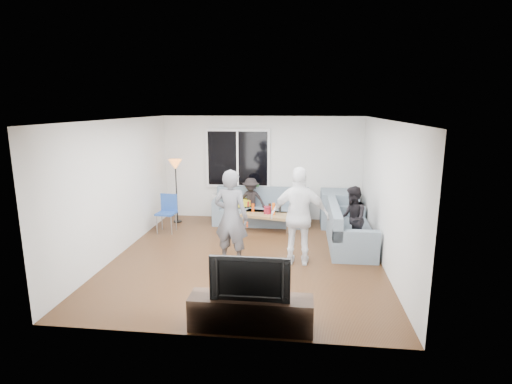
# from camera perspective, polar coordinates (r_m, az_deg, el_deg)

# --- Properties ---
(floor) EXTENTS (5.00, 5.50, 0.04)m
(floor) POSITION_cam_1_polar(r_m,az_deg,el_deg) (7.80, -1.25, -9.34)
(floor) COLOR #56351C
(floor) RESTS_ON ground
(ceiling) EXTENTS (5.00, 5.50, 0.04)m
(ceiling) POSITION_cam_1_polar(r_m,az_deg,el_deg) (7.26, -1.34, 10.42)
(ceiling) COLOR white
(ceiling) RESTS_ON ground
(wall_back) EXTENTS (5.00, 0.04, 2.60)m
(wall_back) POSITION_cam_1_polar(r_m,az_deg,el_deg) (10.13, 0.83, 3.42)
(wall_back) COLOR silver
(wall_back) RESTS_ON ground
(wall_front) EXTENTS (5.00, 0.04, 2.60)m
(wall_front) POSITION_cam_1_polar(r_m,az_deg,el_deg) (4.79, -5.82, -6.69)
(wall_front) COLOR silver
(wall_front) RESTS_ON ground
(wall_left) EXTENTS (0.04, 5.50, 2.60)m
(wall_left) POSITION_cam_1_polar(r_m,az_deg,el_deg) (8.15, -19.13, 0.59)
(wall_left) COLOR silver
(wall_left) RESTS_ON ground
(wall_right) EXTENTS (0.04, 5.50, 2.60)m
(wall_right) POSITION_cam_1_polar(r_m,az_deg,el_deg) (7.51, 18.12, -0.28)
(wall_right) COLOR silver
(wall_right) RESTS_ON ground
(window_frame) EXTENTS (1.62, 0.06, 1.47)m
(window_frame) POSITION_cam_1_polar(r_m,az_deg,el_deg) (10.09, -2.61, 4.81)
(window_frame) COLOR white
(window_frame) RESTS_ON wall_back
(window_glass) EXTENTS (1.50, 0.02, 1.35)m
(window_glass) POSITION_cam_1_polar(r_m,az_deg,el_deg) (10.05, -2.65, 4.78)
(window_glass) COLOR black
(window_glass) RESTS_ON window_frame
(window_mullion) EXTENTS (0.05, 0.03, 1.35)m
(window_mullion) POSITION_cam_1_polar(r_m,az_deg,el_deg) (10.04, -2.66, 4.77)
(window_mullion) COLOR white
(window_mullion) RESTS_ON window_frame
(radiator) EXTENTS (1.30, 0.12, 0.62)m
(radiator) POSITION_cam_1_polar(r_m,az_deg,el_deg) (10.29, -2.58, -2.09)
(radiator) COLOR silver
(radiator) RESTS_ON floor
(potted_plant) EXTENTS (0.18, 0.14, 0.32)m
(potted_plant) POSITION_cam_1_polar(r_m,az_deg,el_deg) (10.09, -0.04, 0.39)
(potted_plant) COLOR #336F2C
(potted_plant) RESTS_ON radiator
(vase) EXTENTS (0.17, 0.17, 0.16)m
(vase) POSITION_cam_1_polar(r_m,az_deg,el_deg) (10.21, -4.05, 0.03)
(vase) COLOR silver
(vase) RESTS_ON radiator
(sofa_back_section) EXTENTS (2.30, 0.85, 0.85)m
(sofa_back_section) POSITION_cam_1_polar(r_m,az_deg,el_deg) (9.81, 0.75, -2.09)
(sofa_back_section) COLOR slate
(sofa_back_section) RESTS_ON floor
(sofa_right_section) EXTENTS (2.00, 0.85, 0.85)m
(sofa_right_section) POSITION_cam_1_polar(r_m,az_deg,el_deg) (8.45, 13.28, -4.78)
(sofa_right_section) COLOR slate
(sofa_right_section) RESTS_ON floor
(sofa_corner) EXTENTS (0.85, 0.85, 0.85)m
(sofa_corner) POSITION_cam_1_polar(r_m,az_deg,el_deg) (9.81, 11.70, -2.35)
(sofa_corner) COLOR slate
(sofa_corner) RESTS_ON floor
(cushion_yellow) EXTENTS (0.48, 0.45, 0.14)m
(cushion_yellow) POSITION_cam_1_polar(r_m,az_deg,el_deg) (9.83, -2.14, -1.55)
(cushion_yellow) COLOR gold
(cushion_yellow) RESTS_ON sofa_back_section
(cushion_red) EXTENTS (0.43, 0.38, 0.13)m
(cushion_red) POSITION_cam_1_polar(r_m,az_deg,el_deg) (9.90, -1.66, -1.45)
(cushion_red) COLOR maroon
(cushion_red) RESTS_ON sofa_back_section
(coffee_table) EXTENTS (1.20, 0.83, 0.40)m
(coffee_table) POSITION_cam_1_polar(r_m,az_deg,el_deg) (9.34, 1.50, -4.26)
(coffee_table) COLOR olive
(coffee_table) RESTS_ON floor
(pitcher) EXTENTS (0.17, 0.17, 0.17)m
(pitcher) POSITION_cam_1_polar(r_m,az_deg,el_deg) (9.26, 1.63, -2.58)
(pitcher) COLOR maroon
(pitcher) RESTS_ON coffee_table
(side_chair) EXTENTS (0.44, 0.44, 0.86)m
(side_chair) POSITION_cam_1_polar(r_m,az_deg,el_deg) (9.37, -12.68, -3.05)
(side_chair) COLOR #234797
(side_chair) RESTS_ON floor
(floor_lamp) EXTENTS (0.32, 0.32, 1.56)m
(floor_lamp) POSITION_cam_1_polar(r_m,az_deg,el_deg) (10.03, -11.27, 0.08)
(floor_lamp) COLOR orange
(floor_lamp) RESTS_ON floor
(player_left) EXTENTS (0.71, 0.54, 1.75)m
(player_left) POSITION_cam_1_polar(r_m,az_deg,el_deg) (7.20, -3.57, -3.68)
(player_left) COLOR #4E4F54
(player_left) RESTS_ON floor
(player_right) EXTENTS (1.07, 0.48, 1.79)m
(player_right) POSITION_cam_1_polar(r_m,az_deg,el_deg) (7.24, 6.23, -3.49)
(player_right) COLOR white
(player_right) RESTS_ON floor
(spectator_right) EXTENTS (0.51, 0.65, 1.30)m
(spectator_right) POSITION_cam_1_polar(r_m,az_deg,el_deg) (8.15, 13.55, -3.75)
(spectator_right) COLOR black
(spectator_right) RESTS_ON floor
(spectator_back) EXTENTS (0.74, 0.44, 1.13)m
(spectator_back) POSITION_cam_1_polar(r_m,az_deg,el_deg) (9.84, -0.74, -1.22)
(spectator_back) COLOR black
(spectator_back) RESTS_ON floor
(tv_console) EXTENTS (1.60, 0.40, 0.44)m
(tv_console) POSITION_cam_1_polar(r_m,az_deg,el_deg) (5.41, -0.75, -16.82)
(tv_console) COLOR #37251B
(tv_console) RESTS_ON floor
(television) EXTENTS (1.02, 0.13, 0.59)m
(television) POSITION_cam_1_polar(r_m,az_deg,el_deg) (5.18, -0.76, -11.86)
(television) COLOR black
(television) RESTS_ON tv_console
(bottle_e) EXTENTS (0.07, 0.07, 0.24)m
(bottle_e) POSITION_cam_1_polar(r_m,az_deg,el_deg) (9.36, 3.42, -2.21)
(bottle_e) COLOR black
(bottle_e) RESTS_ON coffee_table
(bottle_c) EXTENTS (0.07, 0.07, 0.21)m
(bottle_c) POSITION_cam_1_polar(r_m,az_deg,el_deg) (9.38, 1.97, -2.25)
(bottle_c) COLOR black
(bottle_c) RESTS_ON coffee_table
(bottle_d) EXTENTS (0.07, 0.07, 0.28)m
(bottle_d) POSITION_cam_1_polar(r_m,az_deg,el_deg) (9.14, 2.52, -2.43)
(bottle_d) COLOR orange
(bottle_d) RESTS_ON coffee_table
(bottle_a) EXTENTS (0.07, 0.07, 0.20)m
(bottle_a) POSITION_cam_1_polar(r_m,az_deg,el_deg) (9.40, -0.43, -2.26)
(bottle_a) COLOR #CF440C
(bottle_a) RESTS_ON coffee_table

